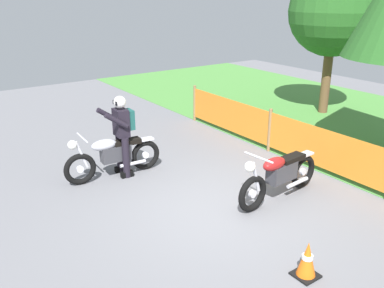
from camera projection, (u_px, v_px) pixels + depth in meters
The scene contains 7 objects.
ground at pixel (221, 208), 7.49m from camera, with size 24.00×24.00×0.02m, color slate.
barrier_fence at pixel (322, 149), 8.75m from camera, with size 9.30×0.08×1.05m.
tree_leftmost at pixel (334, 12), 12.24m from camera, with size 2.62×2.62×4.38m.
motorcycle_lead at pixel (113, 155), 8.57m from camera, with size 0.61×2.09×0.99m.
motorcycle_trailing at pixel (279, 175), 7.65m from camera, with size 0.62×2.12×1.00m.
rider_lead at pixel (122, 131), 8.52m from camera, with size 0.57×0.69×1.69m.
traffic_cone at pixel (307, 260), 5.62m from camera, with size 0.32×0.32×0.53m.
Camera 1 is at (5.13, -4.23, 3.67)m, focal length 39.21 mm.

